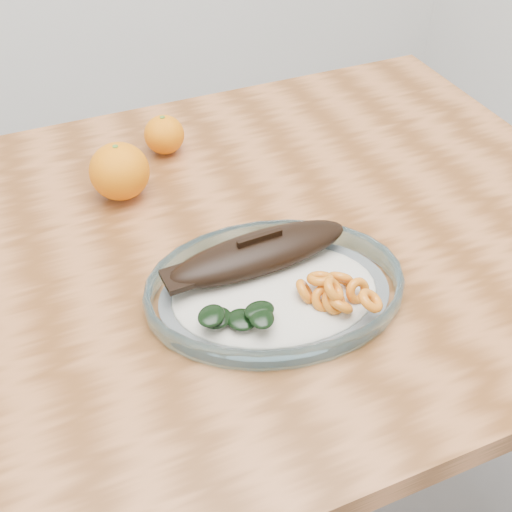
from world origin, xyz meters
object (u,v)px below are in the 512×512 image
Objects in this scene: orange_right at (164,135)px; orange_left at (120,171)px; dining_table at (203,297)px; plated_meal at (274,286)px.

orange_left is at bearing -135.73° from orange_right.
orange_left reaches higher than orange_right.
orange_right is at bearing 44.27° from orange_left.
orange_left is 1.35× the size of orange_right.
dining_table is at bearing -96.36° from orange_right.
plated_meal is 7.73× the size of orange_left.
orange_right is (0.09, 0.09, -0.01)m from orange_left.
dining_table is 0.28m from orange_right.
orange_left reaches higher than dining_table.
plated_meal is 0.37m from orange_right.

